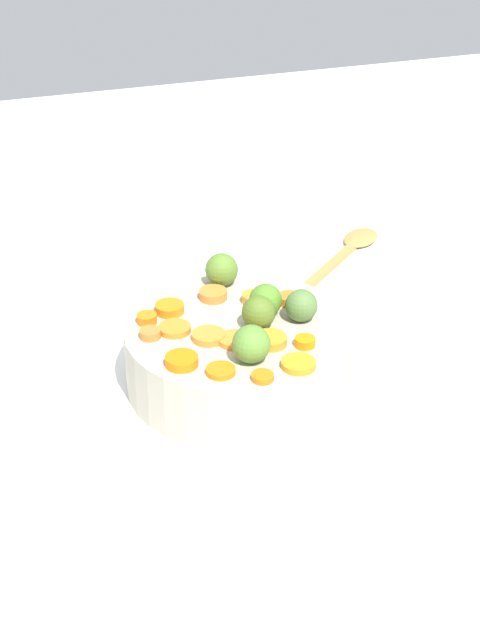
# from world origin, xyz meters

# --- Properties ---
(tabletop) EXTENTS (2.40, 2.40, 0.02)m
(tabletop) POSITION_xyz_m (0.00, 0.00, 0.01)
(tabletop) COLOR silver
(tabletop) RESTS_ON ground
(serving_bowl_carrots) EXTENTS (0.28, 0.28, 0.08)m
(serving_bowl_carrots) POSITION_xyz_m (-0.02, -0.03, 0.06)
(serving_bowl_carrots) COLOR #B5AE96
(serving_bowl_carrots) RESTS_ON tabletop
(carrot_slice_0) EXTENTS (0.03, 0.03, 0.01)m
(carrot_slice_0) POSITION_xyz_m (-0.12, 0.02, 0.11)
(carrot_slice_0) COLOR orange
(carrot_slice_0) RESTS_ON serving_bowl_carrots
(carrot_slice_1) EXTENTS (0.04, 0.04, 0.01)m
(carrot_slice_1) POSITION_xyz_m (-0.07, -0.11, 0.10)
(carrot_slice_1) COLOR orange
(carrot_slice_1) RESTS_ON serving_bowl_carrots
(carrot_slice_2) EXTENTS (0.05, 0.05, 0.01)m
(carrot_slice_2) POSITION_xyz_m (-0.06, -0.04, 0.10)
(carrot_slice_2) COLOR orange
(carrot_slice_2) RESTS_ON serving_bowl_carrots
(carrot_slice_3) EXTENTS (0.05, 0.05, 0.01)m
(carrot_slice_3) POSITION_xyz_m (-0.09, 0.03, 0.11)
(carrot_slice_3) COLOR orange
(carrot_slice_3) RESTS_ON serving_bowl_carrots
(carrot_slice_4) EXTENTS (0.05, 0.05, 0.01)m
(carrot_slice_4) POSITION_xyz_m (-0.00, -0.07, 0.11)
(carrot_slice_4) COLOR orange
(carrot_slice_4) RESTS_ON serving_bowl_carrots
(carrot_slice_5) EXTENTS (0.04, 0.04, 0.01)m
(carrot_slice_5) POSITION_xyz_m (-0.03, 0.05, 0.11)
(carrot_slice_5) COLOR orange
(carrot_slice_5) RESTS_ON serving_bowl_carrots
(carrot_slice_6) EXTENTS (0.05, 0.05, 0.01)m
(carrot_slice_6) POSITION_xyz_m (-0.10, -0.01, 0.10)
(carrot_slice_6) COLOR orange
(carrot_slice_6) RESTS_ON serving_bowl_carrots
(carrot_slice_7) EXTENTS (0.03, 0.03, 0.01)m
(carrot_slice_7) POSITION_xyz_m (0.04, -0.09, 0.11)
(carrot_slice_7) COLOR orange
(carrot_slice_7) RESTS_ON serving_bowl_carrots
(carrot_slice_8) EXTENTS (0.03, 0.03, 0.01)m
(carrot_slice_8) POSITION_xyz_m (-0.03, -0.14, 0.10)
(carrot_slice_8) COLOR orange
(carrot_slice_8) RESTS_ON serving_bowl_carrots
(carrot_slice_9) EXTENTS (0.05, 0.05, 0.01)m
(carrot_slice_9) POSITION_xyz_m (0.01, -0.13, 0.10)
(carrot_slice_9) COLOR orange
(carrot_slice_9) RESTS_ON serving_bowl_carrots
(carrot_slice_10) EXTENTS (0.03, 0.03, 0.01)m
(carrot_slice_10) POSITION_xyz_m (0.06, 0.01, 0.11)
(carrot_slice_10) COLOR orange
(carrot_slice_10) RESTS_ON serving_bowl_carrots
(carrot_slice_11) EXTENTS (0.03, 0.03, 0.01)m
(carrot_slice_11) POSITION_xyz_m (-0.13, -0.01, 0.11)
(carrot_slice_11) COLOR orange
(carrot_slice_11) RESTS_ON serving_bowl_carrots
(carrot_slice_12) EXTENTS (0.05, 0.05, 0.01)m
(carrot_slice_12) POSITION_xyz_m (-0.11, -0.08, 0.11)
(carrot_slice_12) COLOR orange
(carrot_slice_12) RESTS_ON serving_bowl_carrots
(carrot_slice_13) EXTENTS (0.05, 0.05, 0.01)m
(carrot_slice_13) POSITION_xyz_m (-0.04, -0.06, 0.10)
(carrot_slice_13) COLOR orange
(carrot_slice_13) RESTS_ON serving_bowl_carrots
(carrot_slice_14) EXTENTS (0.04, 0.04, 0.01)m
(carrot_slice_14) POSITION_xyz_m (0.01, 0.02, 0.11)
(carrot_slice_14) COLOR orange
(carrot_slice_14) RESTS_ON serving_bowl_carrots
(brussels_sprout_0) EXTENTS (0.04, 0.04, 0.04)m
(brussels_sprout_0) POSITION_xyz_m (-0.03, -0.10, 0.12)
(brussels_sprout_0) COLOR #568430
(brussels_sprout_0) RESTS_ON serving_bowl_carrots
(brussels_sprout_1) EXTENTS (0.04, 0.04, 0.04)m
(brussels_sprout_1) POSITION_xyz_m (-0.01, 0.08, 0.12)
(brussels_sprout_1) COLOR #567B2A
(brussels_sprout_1) RESTS_ON serving_bowl_carrots
(brussels_sprout_2) EXTENTS (0.04, 0.04, 0.04)m
(brussels_sprout_2) POSITION_xyz_m (0.05, -0.03, 0.12)
(brussels_sprout_2) COLOR #507438
(brussels_sprout_2) RESTS_ON serving_bowl_carrots
(brussels_sprout_3) EXTENTS (0.04, 0.04, 0.04)m
(brussels_sprout_3) POSITION_xyz_m (-0.00, -0.03, 0.12)
(brussels_sprout_3) COLOR #4F6C23
(brussels_sprout_3) RESTS_ON serving_bowl_carrots
(brussels_sprout_4) EXTENTS (0.04, 0.04, 0.04)m
(brussels_sprout_4) POSITION_xyz_m (0.02, -0.01, 0.12)
(brussels_sprout_4) COLOR #4D8326
(brussels_sprout_4) RESTS_ON serving_bowl_carrots
(wooden_spoon) EXTENTS (0.26, 0.23, 0.01)m
(wooden_spoon) POSITION_xyz_m (0.24, 0.25, 0.03)
(wooden_spoon) COLOR #AE8241
(wooden_spoon) RESTS_ON tabletop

